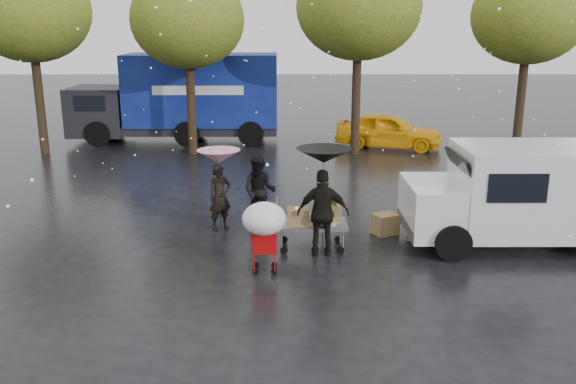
{
  "coord_description": "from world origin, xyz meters",
  "views": [
    {
      "loc": [
        -0.06,
        -12.2,
        4.76
      ],
      "look_at": [
        -0.01,
        1.0,
        1.05
      ],
      "focal_mm": 38.0,
      "sensor_mm": 36.0,
      "label": 1
    }
  ],
  "objects_px": {
    "person_black": "(323,213)",
    "blue_truck": "(182,98)",
    "white_van": "(527,193)",
    "vendor_cart": "(316,217)",
    "shopping_cart": "(264,222)",
    "person_pink": "(220,197)",
    "yellow_taxi": "(389,130)"
  },
  "relations": [
    {
      "from": "vendor_cart",
      "to": "shopping_cart",
      "type": "relative_size",
      "value": 1.04
    },
    {
      "from": "person_pink",
      "to": "shopping_cart",
      "type": "xyz_separation_m",
      "value": [
        1.13,
        -2.68,
        0.27
      ]
    },
    {
      "from": "white_van",
      "to": "shopping_cart",
      "type": "bearing_deg",
      "value": -163.47
    },
    {
      "from": "blue_truck",
      "to": "yellow_taxi",
      "type": "xyz_separation_m",
      "value": [
        8.18,
        -1.46,
        -1.07
      ]
    },
    {
      "from": "white_van",
      "to": "blue_truck",
      "type": "relative_size",
      "value": 0.59
    },
    {
      "from": "person_black",
      "to": "blue_truck",
      "type": "bearing_deg",
      "value": -67.49
    },
    {
      "from": "vendor_cart",
      "to": "shopping_cart",
      "type": "bearing_deg",
      "value": -127.15
    },
    {
      "from": "person_pink",
      "to": "vendor_cart",
      "type": "distance_m",
      "value": 2.53
    },
    {
      "from": "person_pink",
      "to": "white_van",
      "type": "height_order",
      "value": "white_van"
    },
    {
      "from": "blue_truck",
      "to": "vendor_cart",
      "type": "bearing_deg",
      "value": -68.56
    },
    {
      "from": "person_black",
      "to": "yellow_taxi",
      "type": "xyz_separation_m",
      "value": [
        3.21,
        11.22,
        -0.24
      ]
    },
    {
      "from": "person_black",
      "to": "white_van",
      "type": "distance_m",
      "value": 4.52
    },
    {
      "from": "shopping_cart",
      "to": "blue_truck",
      "type": "height_order",
      "value": "blue_truck"
    },
    {
      "from": "white_van",
      "to": "blue_truck",
      "type": "distance_m",
      "value": 15.3
    },
    {
      "from": "person_pink",
      "to": "vendor_cart",
      "type": "relative_size",
      "value": 1.04
    },
    {
      "from": "blue_truck",
      "to": "white_van",
      "type": "bearing_deg",
      "value": -51.89
    },
    {
      "from": "shopping_cart",
      "to": "white_van",
      "type": "relative_size",
      "value": 0.3
    },
    {
      "from": "shopping_cart",
      "to": "yellow_taxi",
      "type": "relative_size",
      "value": 0.36
    },
    {
      "from": "blue_truck",
      "to": "person_pink",
      "type": "bearing_deg",
      "value": -76.46
    },
    {
      "from": "shopping_cart",
      "to": "person_pink",
      "type": "bearing_deg",
      "value": 112.87
    },
    {
      "from": "person_black",
      "to": "shopping_cart",
      "type": "bearing_deg",
      "value": 42.17
    },
    {
      "from": "person_pink",
      "to": "yellow_taxi",
      "type": "relative_size",
      "value": 0.39
    },
    {
      "from": "person_black",
      "to": "white_van",
      "type": "relative_size",
      "value": 0.38
    },
    {
      "from": "vendor_cart",
      "to": "white_van",
      "type": "bearing_deg",
      "value": 3.58
    },
    {
      "from": "vendor_cart",
      "to": "blue_truck",
      "type": "distance_m",
      "value": 13.27
    },
    {
      "from": "person_pink",
      "to": "white_van",
      "type": "distance_m",
      "value": 6.87
    },
    {
      "from": "person_pink",
      "to": "white_van",
      "type": "bearing_deg",
      "value": -43.11
    },
    {
      "from": "person_black",
      "to": "vendor_cart",
      "type": "xyz_separation_m",
      "value": [
        -0.13,
        0.36,
        -0.2
      ]
    },
    {
      "from": "white_van",
      "to": "blue_truck",
      "type": "xyz_separation_m",
      "value": [
        -9.44,
        12.03,
        0.6
      ]
    },
    {
      "from": "person_black",
      "to": "vendor_cart",
      "type": "height_order",
      "value": "person_black"
    },
    {
      "from": "vendor_cart",
      "to": "yellow_taxi",
      "type": "height_order",
      "value": "yellow_taxi"
    },
    {
      "from": "shopping_cart",
      "to": "person_black",
      "type": "bearing_deg",
      "value": 41.06
    }
  ]
}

